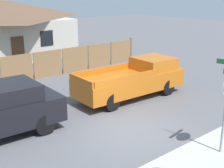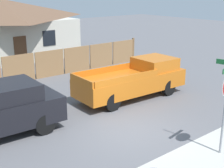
# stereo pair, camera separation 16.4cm
# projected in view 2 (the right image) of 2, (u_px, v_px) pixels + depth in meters

# --- Properties ---
(ground_plane) EXTENTS (80.00, 80.00, 0.00)m
(ground_plane) POSITION_uv_depth(u_px,v_px,m) (130.00, 130.00, 11.65)
(ground_plane) COLOR slate
(wooden_fence) EXTENTS (15.66, 0.12, 1.68)m
(wooden_fence) POSITION_uv_depth(u_px,v_px,m) (35.00, 66.00, 18.02)
(wooden_fence) COLOR #997047
(wooden_fence) RESTS_ON ground
(orange_pickup) EXTENTS (5.68, 2.18, 1.79)m
(orange_pickup) POSITION_uv_depth(u_px,v_px,m) (135.00, 79.00, 15.06)
(orange_pickup) COLOR orange
(orange_pickup) RESTS_ON ground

